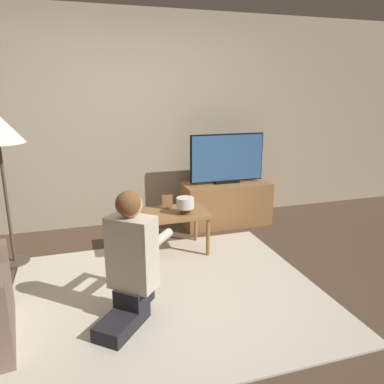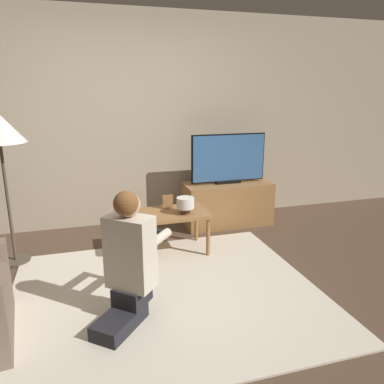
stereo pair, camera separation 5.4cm
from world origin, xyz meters
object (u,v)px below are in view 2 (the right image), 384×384
(tv, at_px, (228,159))
(table_lamp, at_px, (185,204))
(coffee_table, at_px, (170,217))
(person_kneeling, at_px, (129,259))

(tv, distance_m, table_lamp, 1.10)
(coffee_table, xyz_separation_m, table_lamp, (0.14, -0.09, 0.16))
(coffee_table, bearing_deg, table_lamp, -33.91)
(person_kneeling, xyz_separation_m, table_lamp, (0.70, 0.98, 0.06))
(person_kneeling, distance_m, table_lamp, 1.20)
(person_kneeling, bearing_deg, table_lamp, -85.20)
(coffee_table, relative_size, person_kneeling, 0.78)
(coffee_table, relative_size, table_lamp, 4.31)
(tv, distance_m, person_kneeling, 2.29)
(tv, bearing_deg, table_lamp, -135.43)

